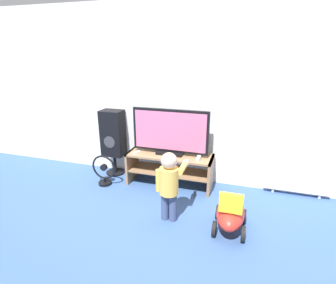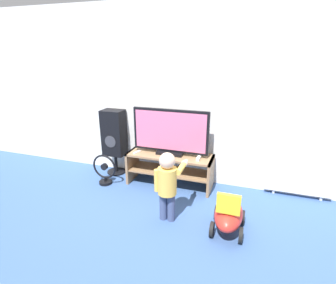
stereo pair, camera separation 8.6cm
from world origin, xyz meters
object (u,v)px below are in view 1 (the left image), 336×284
ride_on_toy (230,213)px  radiator (299,170)px  game_console (199,157)px  remote_primary (137,152)px  speaker_tower (113,135)px  floor_fan (104,171)px  child (169,181)px  television (170,132)px

ride_on_toy → radiator: (0.83, 1.05, 0.17)m
game_console → remote_primary: game_console is taller
game_console → speaker_tower: (-1.42, 0.16, 0.15)m
remote_primary → radiator: 2.29m
floor_fan → game_console: bearing=10.1°
child → speaker_tower: speaker_tower is taller
television → radiator: (1.79, 0.21, -0.44)m
child → radiator: bearing=34.5°
remote_primary → speaker_tower: size_ratio=0.13×
television → speaker_tower: television is taller
speaker_tower → remote_primary: bearing=-23.8°
remote_primary → ride_on_toy: ride_on_toy is taller
floor_fan → remote_primary: bearing=22.2°
remote_primary → speaker_tower: bearing=156.2°
remote_primary → speaker_tower: (-0.50, 0.22, 0.16)m
speaker_tower → floor_fan: (0.04, -0.41, -0.45)m
television → child: (0.25, -0.85, -0.31)m
child → ride_on_toy: (0.71, 0.01, -0.30)m
game_console → remote_primary: (-0.92, -0.06, -0.01)m
radiator → child: bearing=-145.5°
game_console → ride_on_toy: (0.52, -0.78, -0.30)m
speaker_tower → ride_on_toy: 2.20m
television → game_console: size_ratio=6.23×
game_console → floor_fan: size_ratio=0.38×
television → radiator: size_ratio=1.29×
radiator → television: bearing=-173.4°
speaker_tower → floor_fan: 0.61m
child → radiator: size_ratio=1.00×
ride_on_toy → radiator: radiator is taller
child → floor_fan: child is taller
game_console → floor_fan: game_console is taller
floor_fan → child: bearing=-24.7°
television → remote_primary: size_ratio=8.31×
game_console → radiator: (1.35, 0.27, -0.13)m
game_console → child: size_ratio=0.21×
floor_fan → radiator: (2.73, 0.51, 0.16)m
remote_primary → floor_fan: size_ratio=0.28×
game_console → radiator: bearing=11.2°
game_console → remote_primary: 0.92m
child → radiator: 1.87m
ride_on_toy → child: bearing=-179.1°
floor_fan → ride_on_toy: bearing=-15.8°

